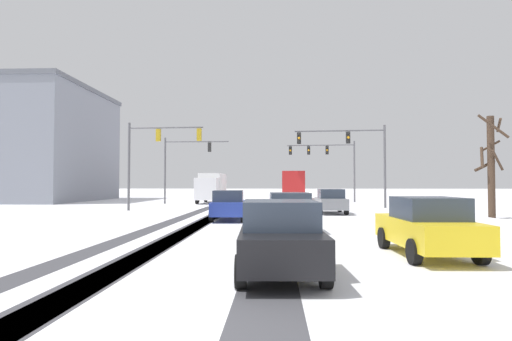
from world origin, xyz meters
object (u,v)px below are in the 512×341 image
Objects in this scene: car_blue_second at (229,205)px; bare_tree_sidewalk_mid at (491,164)px; bus_oncoming at (293,183)px; car_grey_lead at (331,201)px; car_yellow_cab_fourth at (427,226)px; traffic_signal_far_left at (183,158)px; box_truck_delivery at (211,187)px; traffic_signal_near_right at (352,149)px; traffic_signal_far_right at (327,157)px; car_silver_third at (289,212)px; traffic_signal_near_left at (155,148)px; office_building_far_left_block at (6,145)px; car_black_fifth at (280,237)px.

bare_tree_sidewalk_mid is at bearing 5.15° from car_blue_second.
car_blue_second is at bearing -99.72° from bus_oncoming.
car_grey_lead is 0.99× the size of car_blue_second.
traffic_signal_far_left is at bearing 115.04° from car_yellow_cab_fourth.
bus_oncoming is (-1.40, 22.92, 1.18)m from car_grey_lead.
box_truck_delivery reaches higher than car_yellow_cab_fourth.
traffic_signal_near_right is 0.97× the size of traffic_signal_far_right.
traffic_signal_far_right reaches higher than car_silver_third.
bare_tree_sidewalk_mid is at bearing -16.48° from traffic_signal_near_left.
office_building_far_left_block is (-34.66, 18.32, 5.64)m from car_grey_lead.
traffic_signal_far_left is (-15.05, 7.85, -0.24)m from traffic_signal_near_right.
car_grey_lead is 22.99m from bus_oncoming.
bus_oncoming is (2.21, 41.22, 1.18)m from car_black_fifth.
box_truck_delivery is at bearing -135.97° from bus_oncoming.
office_building_far_left_block is (-21.93, 5.91, 2.01)m from traffic_signal_far_left.
car_silver_third is 0.20× the size of office_building_far_left_block.
car_grey_lead is 18.65m from car_black_fifth.
traffic_signal_far_left is 15.20m from traffic_signal_far_right.
car_silver_third is at bearing -67.29° from traffic_signal_far_left.
bare_tree_sidewalk_mid is at bearing -44.51° from box_truck_delivery.
traffic_signal_far_left reaches higher than car_grey_lead.
traffic_signal_near_left is at bearing 163.52° from bare_tree_sidewalk_mid.
office_building_far_left_block reaches higher than car_yellow_cab_fourth.
traffic_signal_near_right is 1.67× the size of car_silver_third.
car_blue_second is at bearing -69.72° from traffic_signal_far_left.
bus_oncoming is (1.71, 33.49, 1.18)m from car_silver_third.
car_black_fifth is at bearing -78.71° from car_blue_second.
traffic_signal_near_right is 16.54m from car_silver_third.
car_silver_third is at bearing -149.88° from bare_tree_sidewalk_mid.
traffic_signal_far_right is 21.58m from bare_tree_sidewalk_mid.
car_black_fifth is (-4.09, -2.44, 0.00)m from car_yellow_cab_fourth.
car_blue_second is 0.20× the size of office_building_far_left_block.
bare_tree_sidewalk_mid is at bearing 50.16° from car_black_fifth.
car_black_fifth is (-5.92, -22.87, -3.87)m from traffic_signal_near_right.
office_building_far_left_block is at bearing 159.60° from traffic_signal_near_right.
bare_tree_sidewalk_mid reaches higher than bus_oncoming.
box_truck_delivery reaches higher than car_grey_lead.
traffic_signal_far_right is at bearing -62.58° from bus_oncoming.
car_grey_lead and car_silver_third have the same top height.
traffic_signal_near_right reaches higher than bus_oncoming.
car_black_fifth is (8.95, -20.62, -3.81)m from traffic_signal_near_left.
bus_oncoming reaches higher than car_black_fifth.
office_building_far_left_block reaches higher than bare_tree_sidewalk_mid.
traffic_signal_near_left is 0.88× the size of box_truck_delivery.
car_yellow_cab_fourth is 0.37× the size of bus_oncoming.
car_blue_second is 1.01× the size of car_yellow_cab_fourth.
traffic_signal_near_left is (0.17, -10.10, 0.18)m from traffic_signal_far_left.
traffic_signal_far_right is at bearing 92.11° from traffic_signal_near_right.
car_yellow_cab_fourth is at bearing -92.46° from traffic_signal_far_right.
car_blue_second is 0.38× the size of bus_oncoming.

